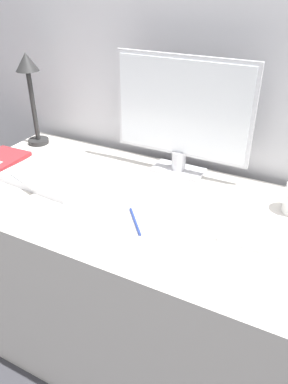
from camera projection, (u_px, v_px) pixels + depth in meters
name	position (u px, v px, depth m)	size (l,w,h in m)	color
ground_plane	(133.00, 379.00, 1.50)	(10.00, 10.00, 0.00)	#38383D
wall_back	(206.00, 39.00, 1.33)	(3.60, 0.05, 2.40)	silver
desk	(153.00, 285.00, 1.44)	(1.58, 0.69, 0.73)	silver
monitor	(181.00, 114.00, 1.36)	(0.53, 0.11, 0.44)	silver
keyboard	(268.00, 241.00, 1.08)	(0.27, 0.12, 0.01)	silver
laptop	(48.00, 177.00, 1.41)	(0.35, 0.23, 0.03)	silver
ereader	(39.00, 174.00, 1.39)	(0.20, 0.20, 0.01)	white
desk_lamp	(30.00, 82.00, 1.58)	(0.10, 0.10, 0.40)	#282828
pen	(135.00, 221.00, 1.17)	(0.10, 0.12, 0.01)	navy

